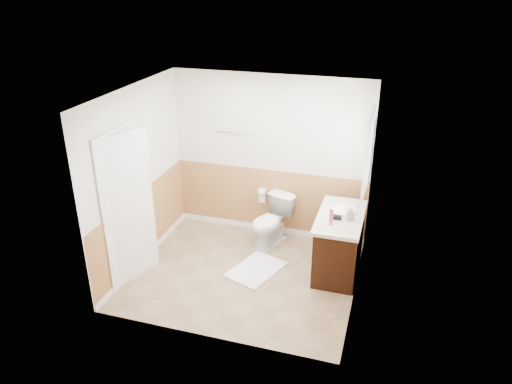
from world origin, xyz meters
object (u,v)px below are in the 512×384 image
(bath_mat, at_px, (256,269))
(toilet, at_px, (271,222))
(lotion_bottle, at_px, (331,217))
(vanity_cabinet, at_px, (339,245))
(soap_dispenser, at_px, (350,213))

(bath_mat, bearing_deg, toilet, 90.00)
(toilet, bearing_deg, lotion_bottle, -15.17)
(vanity_cabinet, bearing_deg, bath_mat, -162.26)
(toilet, xyz_separation_m, lotion_bottle, (0.98, -0.69, 0.58))
(soap_dispenser, bearing_deg, lotion_bottle, -137.58)
(bath_mat, distance_m, vanity_cabinet, 1.20)
(vanity_cabinet, distance_m, soap_dispenser, 0.57)
(toilet, relative_size, bath_mat, 0.94)
(lotion_bottle, bearing_deg, toilet, 144.87)
(vanity_cabinet, xyz_separation_m, lotion_bottle, (-0.10, -0.29, 0.56))
(lotion_bottle, bearing_deg, bath_mat, -176.65)
(vanity_cabinet, bearing_deg, lotion_bottle, -109.13)
(toilet, distance_m, soap_dispenser, 1.42)
(bath_mat, relative_size, lotion_bottle, 3.64)
(vanity_cabinet, bearing_deg, soap_dispenser, -36.01)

